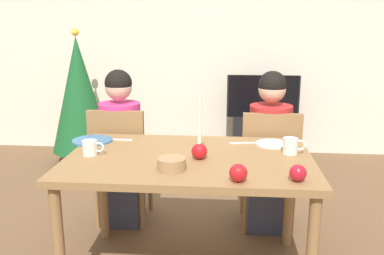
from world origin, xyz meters
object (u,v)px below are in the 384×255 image
chair_left (121,160)px  person_left_child (121,151)px  person_right_child (269,155)px  apple_by_left_plate (238,173)px  chair_right (269,164)px  bowl_walnuts (172,164)px  plate_right (272,144)px  mug_right (291,146)px  candle_centerpiece (199,147)px  apple_near_candle (298,173)px  plate_left (92,140)px  mug_left (91,148)px  tv_stand (261,138)px  tv (263,96)px  christmas_tree (79,95)px  dining_table (189,170)px

chair_left → person_left_child: 0.07m
person_right_child → apple_by_left_plate: person_right_child is taller
chair_right → bowl_walnuts: chair_right is taller
plate_right → mug_right: mug_right is taller
candle_centerpiece → apple_near_candle: size_ratio=4.31×
plate_right → plate_left: bearing=-179.0°
mug_right → apple_near_candle: size_ratio=1.55×
mug_left → bowl_walnuts: 0.54m
tv_stand → mug_left: mug_left is taller
plate_right → mug_right: (0.09, -0.18, 0.04)m
chair_left → mug_left: chair_left is taller
tv_stand → apple_by_left_plate: 2.75m
tv → bowl_walnuts: size_ratio=5.27×
person_right_child → mug_left: bearing=-148.7°
person_right_child → bowl_walnuts: size_ratio=7.82×
plate_left → apple_by_left_plate: 1.11m
person_left_child → apple_near_candle: person_left_child is taller
chair_right → bowl_walnuts: size_ratio=6.01×
mug_left → tv: bearing=63.2°
chair_left → plate_right: (1.06, -0.33, 0.24)m
chair_left → plate_left: size_ratio=3.54×
person_right_child → tv: 1.67m
person_right_child → christmas_tree: christmas_tree is taller
bowl_walnuts → chair_right: bearing=54.7°
mug_left → bowl_walnuts: size_ratio=0.85×
person_left_child → tv_stand: (1.17, 1.66, -0.33)m
chair_left → plate_left: 0.44m
apple_by_left_plate → person_left_child: bearing=129.6°
mug_right → apple_by_left_plate: mug_right is taller
chair_left → apple_near_candle: 1.49m
bowl_walnuts → plate_right: bearing=41.7°
mug_left → apple_by_left_plate: 0.91m
person_left_child → plate_left: bearing=-102.5°
chair_right → mug_right: chair_right is taller
plate_left → mug_left: (0.08, -0.28, 0.04)m
chair_left → bowl_walnuts: bearing=-59.4°
dining_table → tv: 2.38m
plate_right → apple_near_candle: 0.62m
dining_table → mug_right: 0.61m
person_left_child → mug_left: person_left_child is taller
dining_table → chair_left: size_ratio=1.56×
dining_table → mug_left: size_ratio=11.04×
plate_left → mug_left: mug_left is taller
tv_stand → tv: bearing=90.0°
plate_right → person_right_child: bearing=86.3°
chair_left → mug_right: chair_left is taller
mug_right → bowl_walnuts: bearing=-153.4°
plate_left → bowl_walnuts: 0.76m
person_left_child → tv_stand: size_ratio=1.83×
chair_left → apple_by_left_plate: (0.83, -0.98, 0.28)m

